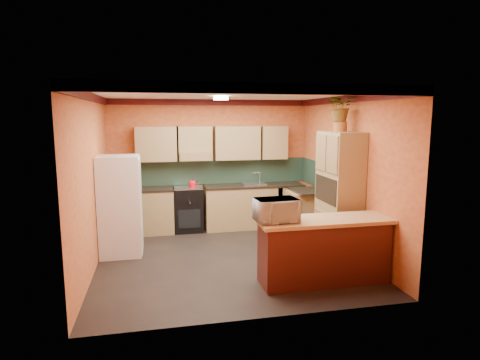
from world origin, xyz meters
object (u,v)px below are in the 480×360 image
object	(u,v)px
fridge	(120,206)
base_cabinets_back	(218,208)
microwave	(276,210)
pantry	(339,195)
breakfast_bar	(323,252)
stove	(188,209)

from	to	relation	value
fridge	base_cabinets_back	bearing A→B (deg)	33.40
base_cabinets_back	microwave	bearing A→B (deg)	-83.74
pantry	microwave	size ratio (longest dim) A/B	3.70
base_cabinets_back	breakfast_bar	xyz separation A→B (m)	(1.04, -3.05, 0.00)
stove	microwave	xyz separation A→B (m)	(0.96, -3.05, 0.63)
stove	microwave	world-z (taller)	microwave
base_cabinets_back	fridge	distance (m)	2.27
base_cabinets_back	fridge	xyz separation A→B (m)	(-1.86, -1.23, 0.41)
base_cabinets_back	stove	xyz separation A→B (m)	(-0.62, -0.00, 0.02)
breakfast_bar	stove	bearing A→B (deg)	118.67
base_cabinets_back	pantry	bearing A→B (deg)	-49.78
stove	microwave	size ratio (longest dim) A/B	1.61
pantry	breakfast_bar	world-z (taller)	pantry
fridge	breakfast_bar	bearing A→B (deg)	-32.07
pantry	fridge	bearing A→B (deg)	167.13
base_cabinets_back	fridge	bearing A→B (deg)	-146.60
breakfast_bar	base_cabinets_back	bearing A→B (deg)	108.88
stove	breakfast_bar	xyz separation A→B (m)	(1.67, -3.05, -0.02)
base_cabinets_back	pantry	world-z (taller)	pantry
stove	pantry	size ratio (longest dim) A/B	0.43
base_cabinets_back	pantry	size ratio (longest dim) A/B	1.74
microwave	base_cabinets_back	bearing A→B (deg)	92.13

